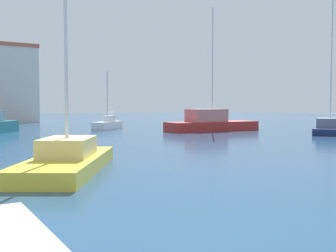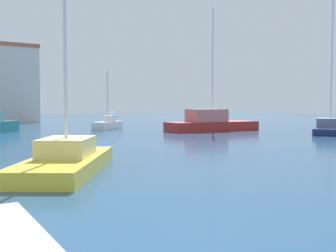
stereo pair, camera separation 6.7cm
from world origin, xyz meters
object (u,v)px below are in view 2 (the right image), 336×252
at_px(sailboat_navy_inner_mooring, 330,127).
at_px(sailboat_yellow_distant_north, 67,159).
at_px(sailboat_red_near_pier, 211,123).
at_px(sailboat_white_center_channel, 108,124).

relative_size(sailboat_navy_inner_mooring, sailboat_yellow_distant_north, 1.48).
height_order(sailboat_red_near_pier, sailboat_white_center_channel, sailboat_red_near_pier).
xyz_separation_m(sailboat_navy_inner_mooring, sailboat_yellow_distant_north, (-24.70, -6.70, -0.07)).
height_order(sailboat_navy_inner_mooring, sailboat_yellow_distant_north, sailboat_navy_inner_mooring).
relative_size(sailboat_navy_inner_mooring, sailboat_white_center_channel, 2.02).
bearing_deg(sailboat_red_near_pier, sailboat_navy_inner_mooring, -50.71).
bearing_deg(sailboat_red_near_pier, sailboat_white_center_channel, 133.97).
bearing_deg(sailboat_white_center_channel, sailboat_red_near_pier, -46.03).
bearing_deg(sailboat_yellow_distant_north, sailboat_navy_inner_mooring, 15.17).
bearing_deg(sailboat_white_center_channel, sailboat_yellow_distant_north, -116.84).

